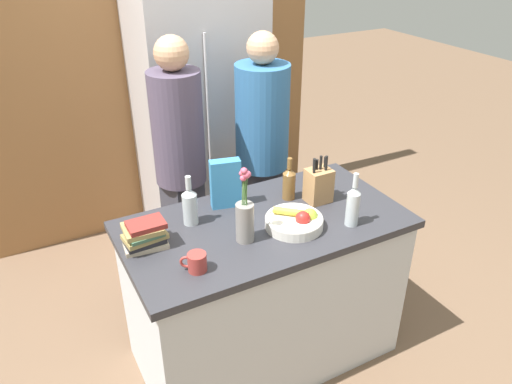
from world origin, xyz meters
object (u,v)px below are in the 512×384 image
Objects in this scene: book_stack at (145,235)px; bottle_vinegar at (353,205)px; coffee_mug at (196,262)px; flower_vase at (245,218)px; cereal_box at (226,184)px; person_at_sink at (180,158)px; fruit_bowl at (296,221)px; refrigerator at (200,113)px; knife_block at (319,185)px; bottle_oil at (289,183)px; person_in_blue at (262,147)px; bottle_wine at (190,205)px.

book_stack is 0.75× the size of bottle_vinegar.
flower_vase is at bearing 20.17° from coffee_mug.
cereal_box is 0.16× the size of person_at_sink.
coffee_mug is 0.07× the size of person_at_sink.
book_stack is (-0.69, 0.18, 0.03)m from fruit_bowl.
knife_block is at bearing -85.36° from refrigerator.
fruit_bowl is (-0.13, -1.51, -0.04)m from refrigerator.
cereal_box is 0.65m from bottle_vinegar.
bottle_oil is (0.39, 0.24, -0.03)m from flower_vase.
knife_block is 0.16× the size of person_in_blue.
person_at_sink is (-0.39, -0.62, -0.02)m from refrigerator.
refrigerator is 5.12× the size of flower_vase.
knife_block is at bearing -1.43° from book_stack.
book_stack is (-0.14, 0.27, 0.02)m from coffee_mug.
cereal_box is at bearing -106.35° from person_in_blue.
person_in_blue reaches higher than book_stack.
person_at_sink is at bearing 117.25° from bottle_vinegar.
knife_block is 1.02× the size of bottle_wine.
refrigerator reaches higher than bottle_oil.
person_in_blue reaches higher than knife_block.
person_at_sink reaches higher than coffee_mug.
cereal_box is 0.55m from person_at_sink.
bottle_vinegar is 1.12m from person_at_sink.
fruit_bowl is at bearing -3.30° from flower_vase.
flower_vase reaches higher than knife_block.
bottle_vinegar is (0.13, -0.37, 0.02)m from bottle_oil.
coffee_mug is (-0.29, -0.10, -0.08)m from flower_vase.
flower_vase is at bearing -147.97° from bottle_oil.
bottle_oil is at bearing 110.15° from bottle_vinegar.
person_in_blue is (0.72, 0.57, -0.06)m from bottle_wine.
fruit_bowl is 1.08× the size of knife_block.
fruit_bowl is at bearing 156.48° from bottle_vinegar.
flower_vase is 1.35× the size of bottle_vinegar.
flower_vase is 1.44× the size of cereal_box.
flower_vase is 1.60× the size of bottle_oil.
bottle_wine is at bearing -162.81° from cereal_box.
book_stack is at bearing 178.57° from knife_block.
refrigerator reaches higher than flower_vase.
coffee_mug is at bearing -159.83° from flower_vase.
flower_vase is at bearing -115.83° from person_at_sink.
coffee_mug is 1.02m from person_at_sink.
refrigerator is 1.74m from coffee_mug.
knife_block is 0.53m from flower_vase.
bottle_oil is at bearing 141.09° from knife_block.
flower_vase is 0.46m from bottle_oil.
refrigerator is 6.94× the size of bottle_vinegar.
bottle_oil is at bearing -14.50° from cereal_box.
fruit_bowl is at bearing -58.38° from cereal_box.
coffee_mug is 0.31m from book_stack.
bottle_vinegar is (0.52, -0.13, -0.01)m from flower_vase.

